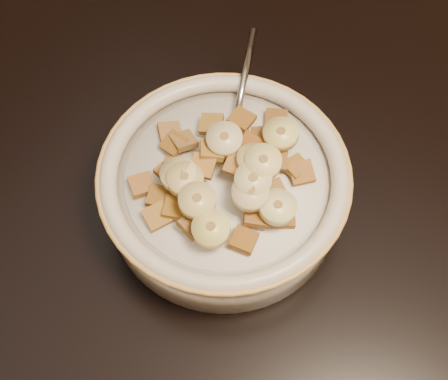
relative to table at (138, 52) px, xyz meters
The scene contains 44 objects.
floor 0.78m from the table, ahead, with size 4.00×4.50×0.10m, color #422816.
table is the anchor object (origin of this frame).
cereal_bowl 0.23m from the table, 32.00° to the right, with size 0.21×0.21×0.05m, color beige.
milk 0.24m from the table, 32.00° to the right, with size 0.18×0.18×0.00m, color silver.
spoon 0.22m from the table, 26.38° to the right, with size 0.04×0.05×0.01m, color #999A9D.
cereal_square_0 0.22m from the table, 12.81° to the right, with size 0.02×0.02×0.01m, color brown.
cereal_square_1 0.30m from the table, 27.08° to the right, with size 0.02×0.02×0.01m, color brown.
cereal_square_2 0.21m from the table, 20.48° to the right, with size 0.02×0.02×0.01m, color brown.
cereal_square_3 0.30m from the table, 26.58° to the right, with size 0.02×0.02×0.01m, color brown.
cereal_square_4 0.25m from the table, 46.58° to the right, with size 0.02×0.02×0.01m, color brown.
cereal_square_5 0.29m from the table, 26.47° to the right, with size 0.02×0.02×0.01m, color brown.
cereal_square_6 0.25m from the table, 29.51° to the right, with size 0.02×0.02×0.01m, color brown.
cereal_square_7 0.19m from the table, 40.40° to the right, with size 0.02×0.02×0.01m, color brown.
cereal_square_8 0.24m from the table, 24.13° to the right, with size 0.02×0.02×0.01m, color brown.
cereal_square_9 0.23m from the table, 19.94° to the right, with size 0.02×0.02×0.01m, color brown.
cereal_square_10 0.26m from the table, 47.66° to the right, with size 0.02×0.02×0.01m, color brown.
cereal_square_11 0.27m from the table, 18.49° to the right, with size 0.02×0.02×0.01m, color olive.
cereal_square_12 0.28m from the table, 18.57° to the right, with size 0.02×0.02×0.01m, color #9B6330.
cereal_square_13 0.20m from the table, 40.41° to the right, with size 0.02×0.02×0.01m, color brown.
cereal_square_14 0.24m from the table, 36.22° to the right, with size 0.02×0.02×0.01m, color #96612A.
cereal_square_15 0.30m from the table, 34.39° to the right, with size 0.02×0.02×0.01m, color brown.
cereal_square_16 0.23m from the table, 32.94° to the right, with size 0.02×0.02×0.01m, color olive.
cereal_square_17 0.28m from the table, 41.51° to the right, with size 0.02×0.02×0.01m, color brown.
cereal_square_18 0.23m from the table, 50.06° to the right, with size 0.02×0.02×0.01m, color olive.
cereal_square_19 0.20m from the table, 37.68° to the right, with size 0.02×0.02×0.01m, color olive.
cereal_square_20 0.28m from the table, 25.71° to the right, with size 0.02×0.02×0.01m, color olive.
cereal_square_21 0.23m from the table, 43.36° to the right, with size 0.02×0.02×0.01m, color brown.
cereal_square_22 0.29m from the table, 30.77° to the right, with size 0.02×0.02×0.01m, color #9C6829.
cereal_square_23 0.26m from the table, 43.78° to the right, with size 0.02×0.02×0.01m, color brown.
cereal_square_24 0.23m from the table, 42.12° to the right, with size 0.02×0.02×0.01m, color brown.
cereal_square_25 0.23m from the table, 29.30° to the right, with size 0.02×0.02×0.01m, color brown.
cereal_square_26 0.20m from the table, 28.58° to the right, with size 0.02×0.02×0.01m, color olive.
cereal_square_27 0.26m from the table, 21.12° to the right, with size 0.02×0.02×0.01m, color brown.
banana_slice_0 0.25m from the table, 40.88° to the right, with size 0.03×0.03×0.01m, color tan.
banana_slice_1 0.27m from the table, 39.87° to the right, with size 0.03×0.03×0.01m, color #D6BD69.
banana_slice_2 0.27m from the table, 25.51° to the right, with size 0.03×0.03×0.01m, color #DACD80.
banana_slice_3 0.23m from the table, 29.45° to the right, with size 0.03×0.03×0.01m, color beige.
banana_slice_4 0.30m from the table, 27.42° to the right, with size 0.03×0.03×0.01m, color #FFEDA1.
banana_slice_5 0.30m from the table, 39.11° to the right, with size 0.03×0.03×0.01m, color #D9CD68.
banana_slice_6 0.24m from the table, 41.80° to the right, with size 0.03×0.03×0.01m, color #DCC382.
banana_slice_7 0.28m from the table, 30.57° to the right, with size 0.03×0.03×0.01m, color beige.
banana_slice_8 0.25m from the table, 17.57° to the right, with size 0.03×0.03×0.01m, color #EFD877.
banana_slice_9 0.26m from the table, 26.30° to the right, with size 0.03×0.03×0.01m, color #D5BE73.
banana_slice_10 0.28m from the table, 29.06° to the right, with size 0.03×0.03×0.01m, color #F4E59C.
Camera 1 is at (0.34, -0.35, 1.27)m, focal length 50.00 mm.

